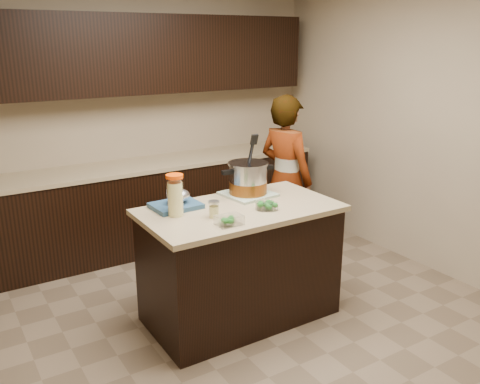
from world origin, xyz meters
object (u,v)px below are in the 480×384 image
at_px(island, 240,263).
at_px(lemonade_pitcher, 175,197).
at_px(stock_pot, 248,180).
at_px(person, 286,179).

relative_size(island, lemonade_pitcher, 4.96).
height_order(island, stock_pot, stock_pot).
xyz_separation_m(island, stock_pot, (0.22, 0.22, 0.57)).
xyz_separation_m(island, person, (0.98, 0.74, 0.35)).
bearing_deg(person, island, 113.21).
xyz_separation_m(lemonade_pitcher, person, (1.46, 0.65, -0.23)).
height_order(stock_pot, lemonade_pitcher, stock_pot).
distance_m(island, lemonade_pitcher, 0.76).
bearing_deg(island, stock_pot, 46.22).
relative_size(island, stock_pot, 3.24).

